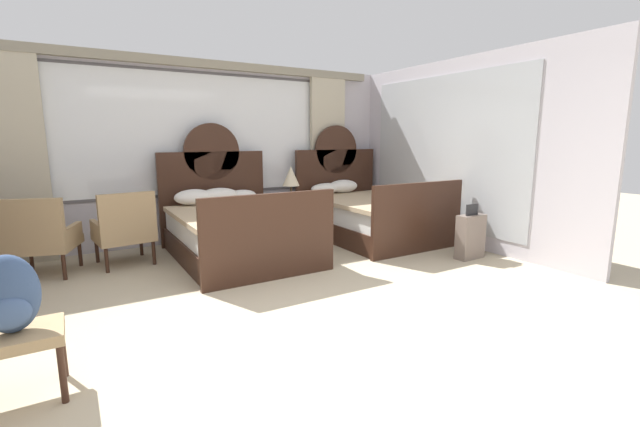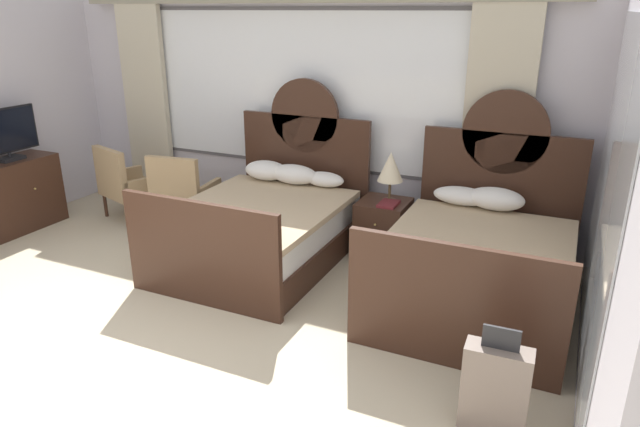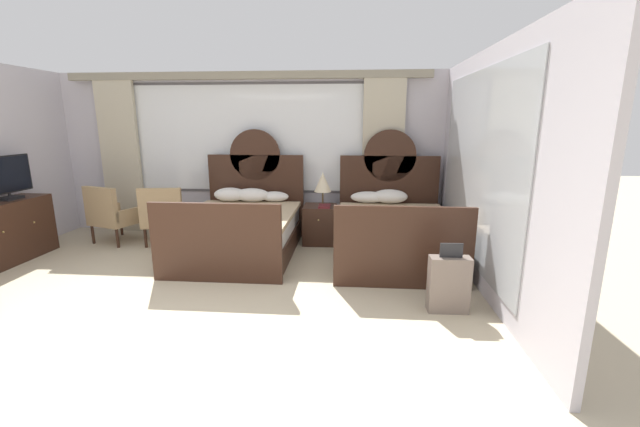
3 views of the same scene
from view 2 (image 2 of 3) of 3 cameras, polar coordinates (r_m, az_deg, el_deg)
ground_plane at (r=4.50m, az=-23.92°, el=-15.80°), size 24.00×24.00×0.00m
wall_back_window at (r=6.71m, az=-1.89°, el=10.82°), size 6.45×0.22×2.70m
wall_right_mirror at (r=3.99m, az=27.68°, el=0.87°), size 0.08×4.26×2.70m
bed_near_window at (r=5.91m, az=-5.67°, el=-1.14°), size 1.59×2.13×1.78m
bed_near_mirror at (r=5.23m, az=15.63°, el=-4.81°), size 1.59×2.13×1.78m
nightstand_between_beds at (r=6.04m, az=6.39°, el=-1.48°), size 0.51×0.53×0.61m
table_lamp_on_nightstand at (r=5.85m, az=7.15°, el=4.66°), size 0.27×0.27×0.53m
book_on_nightstand at (r=5.82m, az=6.95°, el=0.98°), size 0.18×0.26×0.03m
tv_flatscreen at (r=7.42m, az=-29.21°, el=7.02°), size 0.20×0.80×0.60m
armchair_by_window_left at (r=6.86m, az=-13.73°, el=2.17°), size 0.72×0.72×0.93m
armchair_by_window_centre at (r=7.42m, az=-19.03°, el=2.99°), size 0.81×0.81×0.93m
suitcase_on_floor at (r=3.81m, az=17.29°, el=-16.51°), size 0.41×0.19×0.72m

